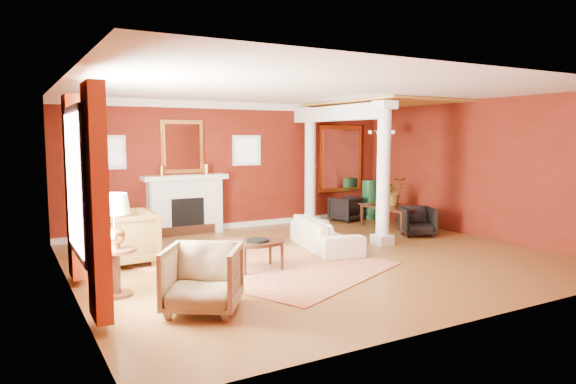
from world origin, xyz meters
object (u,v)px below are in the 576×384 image
dining_table (394,211)px  coffee_table (258,244)px  side_table (115,228)px  armchair_stripe (203,275)px  sofa (325,229)px  armchair_leopard (123,235)px

dining_table → coffee_table: bearing=111.6°
side_table → dining_table: size_ratio=0.90×
armchair_stripe → side_table: side_table is taller
sofa → side_table: 4.19m
armchair_stripe → dining_table: 6.61m
sofa → side_table: size_ratio=1.44×
armchair_leopard → coffee_table: size_ratio=1.08×
dining_table → sofa: bearing=110.7°
side_table → dining_table: side_table is taller
sofa → side_table: (-4.02, -1.05, 0.52)m
side_table → dining_table: bearing=17.4°
armchair_leopard → armchair_stripe: 2.82m
sofa → armchair_leopard: bearing=92.9°
sofa → armchair_stripe: bearing=136.6°
sofa → coffee_table: size_ratio=2.15×
sofa → armchair_stripe: armchair_stripe is taller
armchair_leopard → sofa: bearing=77.9°
armchair_stripe → coffee_table: bearing=77.6°
side_table → sofa: bearing=14.6°
armchair_stripe → coffee_table: (1.43, 1.40, -0.03)m
coffee_table → side_table: 2.29m
coffee_table → side_table: bearing=-173.3°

